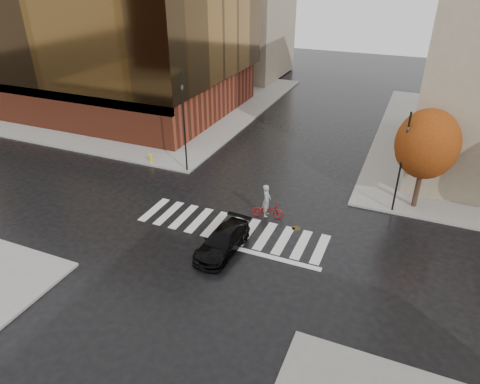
% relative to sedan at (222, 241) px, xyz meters
% --- Properties ---
extents(ground, '(120.00, 120.00, 0.00)m').
position_rel_sedan_xyz_m(ground, '(-0.50, 1.80, -0.63)').
color(ground, black).
rests_on(ground, ground).
extents(sidewalk_nw, '(30.00, 30.00, 0.15)m').
position_rel_sedan_xyz_m(sidewalk_nw, '(-21.50, 22.80, -0.56)').
color(sidewalk_nw, gray).
rests_on(sidewalk_nw, ground).
extents(crosswalk, '(12.00, 3.00, 0.01)m').
position_rel_sedan_xyz_m(crosswalk, '(-0.50, 2.30, -0.63)').
color(crosswalk, silver).
rests_on(crosswalk, ground).
extents(office_glass, '(27.00, 19.00, 16.00)m').
position_rel_sedan_xyz_m(office_glass, '(-22.50, 19.79, 7.65)').
color(office_glass, maroon).
rests_on(office_glass, sidewalk_nw).
extents(tree_ne_a, '(3.80, 3.80, 6.50)m').
position_rel_sedan_xyz_m(tree_ne_a, '(9.50, 9.20, 3.83)').
color(tree_ne_a, '#322116').
rests_on(tree_ne_a, sidewalk_ne).
extents(sedan, '(2.07, 4.47, 1.26)m').
position_rel_sedan_xyz_m(sedan, '(0.00, 0.00, 0.00)').
color(sedan, black).
rests_on(sedan, ground).
extents(cyclist, '(2.10, 1.07, 2.28)m').
position_rel_sedan_xyz_m(cyclist, '(1.08, 4.30, 0.14)').
color(cyclist, '#990D0E').
rests_on(cyclist, ground).
extents(traffic_light_nw, '(0.24, 0.22, 7.56)m').
position_rel_sedan_xyz_m(traffic_light_nw, '(-6.80, 8.10, 3.85)').
color(traffic_light_nw, black).
rests_on(traffic_light_nw, sidewalk_nw).
extents(traffic_light_ne, '(0.14, 0.17, 6.52)m').
position_rel_sedan_xyz_m(traffic_light_ne, '(8.27, 8.10, 3.16)').
color(traffic_light_ne, black).
rests_on(traffic_light_ne, sidewalk_ne).
extents(fire_hydrant, '(0.26, 0.26, 0.72)m').
position_rel_sedan_xyz_m(fire_hydrant, '(-10.17, 8.30, -0.09)').
color(fire_hydrant, '#C2BD0B').
rests_on(fire_hydrant, sidewalk_nw).
extents(manhole, '(0.70, 0.70, 0.01)m').
position_rel_sedan_xyz_m(manhole, '(3.14, 3.80, -0.63)').
color(manhole, '#4F3F1C').
rests_on(manhole, ground).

